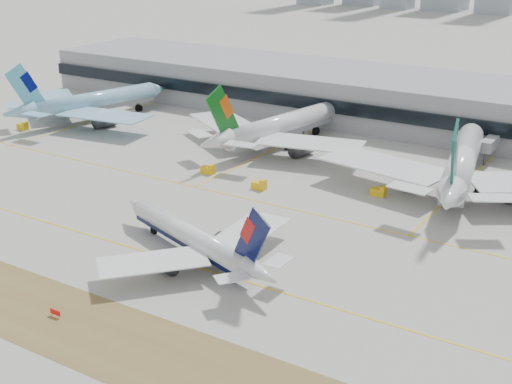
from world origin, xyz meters
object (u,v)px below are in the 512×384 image
Objects in this scene: taxiing_airliner at (195,240)px; widebody_korean at (90,103)px; widebody_eva at (276,128)px; terminal at (422,103)px; widebody_cathay at (461,166)px.

widebody_korean is (-91.66, 65.11, 1.88)m from taxiing_airliner.
widebody_korean is 67.32m from widebody_eva.
taxiing_airliner is at bearing -91.02° from terminal.
widebody_eva reaches higher than terminal.
taxiing_airliner is 0.79× the size of widebody_korean.
widebody_korean is at bearing 104.92° from widebody_eva.
widebody_eva is at bearing -70.78° from widebody_korean.
terminal is at bearing -71.81° from taxiing_airliner.
widebody_eva is (-24.63, 71.38, 1.88)m from taxiing_airliner.
taxiing_airliner is 112.44m from widebody_korean.
widebody_eva is at bearing 70.71° from widebody_cathay.
taxiing_airliner is at bearing 142.27° from widebody_cathay.
terminal is (-29.11, 53.15, 1.04)m from widebody_cathay.
widebody_cathay is at bearing -88.00° from widebody_eva.
widebody_cathay reaches higher than terminal.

